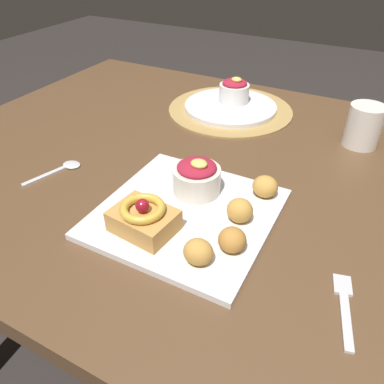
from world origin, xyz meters
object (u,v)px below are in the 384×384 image
(front_plate, at_px, (187,213))
(berry_ramekin, at_px, (197,177))
(back_plate, at_px, (230,107))
(fritter_extra, at_px, (232,240))
(cake_slice, at_px, (144,218))
(fritter_front, at_px, (240,210))
(fritter_middle, at_px, (265,186))
(fritter_back, at_px, (195,251))
(spoon, at_px, (60,169))
(fork, at_px, (344,304))
(back_ramekin, at_px, (234,91))
(coffee_mug, at_px, (364,126))

(front_plate, height_order, berry_ramekin, berry_ramekin)
(front_plate, height_order, back_plate, back_plate)
(fritter_extra, bearing_deg, cake_slice, -170.44)
(fritter_front, relative_size, fritter_middle, 0.95)
(front_plate, relative_size, fritter_middle, 6.24)
(fritter_back, bearing_deg, front_plate, 124.53)
(cake_slice, relative_size, fritter_front, 2.44)
(spoon, bearing_deg, berry_ramekin, -63.25)
(cake_slice, bearing_deg, spoon, 162.90)
(front_plate, xyz_separation_m, fork, (0.28, -0.07, -0.00))
(berry_ramekin, relative_size, fritter_front, 1.99)
(cake_slice, height_order, back_ramekin, back_ramekin)
(back_ramekin, bearing_deg, coffee_mug, -10.22)
(back_ramekin, distance_m, spoon, 0.52)
(fritter_back, bearing_deg, fritter_front, 78.76)
(fritter_extra, bearing_deg, fritter_front, 102.80)
(back_plate, bearing_deg, coffee_mug, -6.38)
(berry_ramekin, bearing_deg, fritter_extra, -43.28)
(front_plate, xyz_separation_m, back_plate, (-0.11, 0.46, 0.01))
(berry_ramekin, bearing_deg, fritter_back, -63.47)
(spoon, bearing_deg, fork, -80.77)
(cake_slice, bearing_deg, fritter_extra, 9.56)
(fritter_front, distance_m, spoon, 0.40)
(back_plate, xyz_separation_m, back_ramekin, (-0.00, 0.02, 0.04))
(front_plate, distance_m, spoon, 0.31)
(cake_slice, xyz_separation_m, spoon, (-0.27, 0.08, -0.03))
(berry_ramekin, distance_m, fork, 0.32)
(front_plate, distance_m, berry_ramekin, 0.07)
(berry_ramekin, height_order, back_ramekin, back_ramekin)
(spoon, bearing_deg, fritter_extra, -81.53)
(spoon, relative_size, coffee_mug, 1.28)
(fritter_back, height_order, spoon, fritter_back)
(spoon, bearing_deg, front_plate, -74.79)
(cake_slice, bearing_deg, fritter_front, 36.21)
(berry_ramekin, xyz_separation_m, fork, (0.30, -0.13, -0.04))
(front_plate, distance_m, fritter_middle, 0.15)
(front_plate, height_order, back_ramekin, back_ramekin)
(cake_slice, height_order, fritter_extra, cake_slice)
(fritter_middle, height_order, back_plate, fritter_middle)
(berry_ramekin, distance_m, spoon, 0.30)
(front_plate, height_order, fritter_extra, fritter_extra)
(fritter_extra, relative_size, fork, 0.35)
(fritter_front, distance_m, back_plate, 0.48)
(berry_ramekin, bearing_deg, fritter_front, -21.95)
(spoon, bearing_deg, fritter_back, -89.24)
(fritter_back, bearing_deg, coffee_mug, 72.37)
(fork, bearing_deg, fritter_extra, 70.49)
(fritter_front, distance_m, back_ramekin, 0.51)
(berry_ramekin, height_order, back_plate, berry_ramekin)
(front_plate, distance_m, cake_slice, 0.09)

